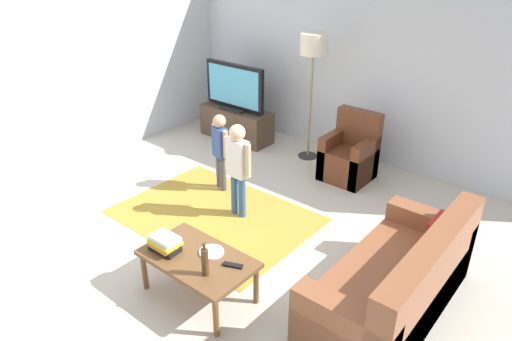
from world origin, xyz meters
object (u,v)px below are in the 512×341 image
(tv_stand, at_px, (236,124))
(coffee_table, at_px, (198,261))
(child_center, at_px, (238,162))
(bottle, at_px, (205,262))
(child_near_tv, at_px, (220,145))
(tv_remote, at_px, (233,265))
(couch, at_px, (399,286))
(tv, at_px, (235,87))
(book_stack, at_px, (165,243))
(plate, at_px, (212,252))
(floor_lamp, at_px, (313,51))
(armchair, at_px, (350,157))

(tv_stand, bearing_deg, coffee_table, -53.24)
(child_center, bearing_deg, bottle, -57.75)
(child_near_tv, distance_m, tv_remote, 2.15)
(couch, bearing_deg, child_center, 170.87)
(tv, bearing_deg, tv_remote, -48.27)
(book_stack, bearing_deg, plate, 34.75)
(couch, xyz_separation_m, plate, (-1.40, -0.79, 0.14))
(floor_lamp, bearing_deg, armchair, -13.57)
(tv_remote, bearing_deg, tv, 108.06)
(floor_lamp, bearing_deg, child_center, -81.27)
(bottle, height_order, tv_remote, bottle)
(couch, relative_size, tv_remote, 10.59)
(tv, bearing_deg, coffee_table, -53.05)
(bottle, xyz_separation_m, plate, (-0.17, 0.24, -0.12))
(floor_lamp, bearing_deg, tv_remote, -67.44)
(bottle, bearing_deg, coffee_table, 151.39)
(tv, bearing_deg, child_center, -47.14)
(child_center, bearing_deg, couch, -9.13)
(child_center, height_order, plate, child_center)
(floor_lamp, relative_size, bottle, 5.78)
(child_near_tv, relative_size, coffee_table, 1.00)
(child_center, relative_size, coffee_table, 1.11)
(armchair, distance_m, bottle, 3.07)
(couch, height_order, tv_remote, couch)
(child_near_tv, xyz_separation_m, coffee_table, (1.23, -1.58, -0.23))
(bottle, bearing_deg, plate, 125.27)
(coffee_table, bearing_deg, couch, 32.11)
(coffee_table, bearing_deg, tv, 126.95)
(book_stack, height_order, tv_remote, book_stack)
(coffee_table, bearing_deg, book_stack, -158.25)
(child_near_tv, bearing_deg, child_center, -29.44)
(child_center, bearing_deg, coffee_table, -62.74)
(child_center, distance_m, plate, 1.35)
(floor_lamp, bearing_deg, tv_stand, -173.22)
(armchair, distance_m, plate, 2.80)
(tv, xyz_separation_m, book_stack, (1.92, -3.05, -0.35))
(floor_lamp, distance_m, book_stack, 3.45)
(tv, bearing_deg, floor_lamp, 7.70)
(book_stack, distance_m, tv_remote, 0.65)
(floor_lamp, bearing_deg, book_stack, -78.76)
(coffee_table, relative_size, book_stack, 3.56)
(child_near_tv, distance_m, coffee_table, 2.02)
(tv_stand, height_order, armchair, armchair)
(child_center, xyz_separation_m, tv_remote, (0.96, -1.15, -0.24))
(floor_lamp, distance_m, tv_remote, 3.44)
(coffee_table, distance_m, bottle, 0.31)
(armchair, bearing_deg, book_stack, -92.88)
(child_center, relative_size, book_stack, 3.97)
(armchair, relative_size, plate, 4.09)
(bottle, height_order, plate, bottle)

